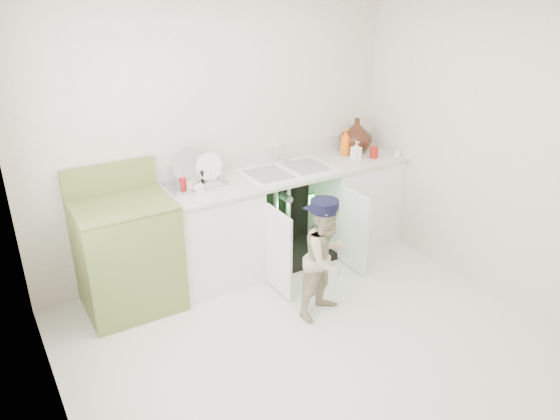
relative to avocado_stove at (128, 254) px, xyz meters
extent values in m
plane|color=beige|center=(1.00, -1.18, -0.48)|extent=(3.50, 3.50, 0.00)
cube|color=#EFE3CC|center=(1.00, 0.32, 0.77)|extent=(3.50, 2.50, 0.02)
cube|color=#EFE3CC|center=(1.00, -2.68, 0.77)|extent=(3.50, 2.50, 0.02)
cube|color=#EFE3CC|center=(-0.75, -1.18, 0.77)|extent=(2.50, 3.00, 0.02)
cube|color=#EFE3CC|center=(2.75, -1.18, 0.77)|extent=(2.50, 3.00, 0.02)
cube|color=white|center=(0.75, 0.02, -0.05)|extent=(0.80, 0.60, 0.86)
cube|color=white|center=(2.35, 0.02, -0.05)|extent=(0.80, 0.60, 0.86)
cube|color=black|center=(1.55, 0.29, -0.05)|extent=(0.80, 0.06, 0.86)
cube|color=black|center=(1.55, 0.02, -0.45)|extent=(0.80, 0.60, 0.06)
cylinder|color=gray|center=(1.48, 0.12, -0.03)|extent=(0.05, 0.05, 0.70)
cylinder|color=gray|center=(1.62, 0.12, -0.03)|extent=(0.05, 0.05, 0.70)
cylinder|color=gray|center=(1.55, 0.07, 0.14)|extent=(0.07, 0.18, 0.07)
cube|color=white|center=(1.15, -0.48, -0.08)|extent=(0.03, 0.40, 0.76)
cube|color=white|center=(1.95, -0.48, -0.08)|extent=(0.02, 0.40, 0.76)
cube|color=beige|center=(1.55, 0.02, 0.40)|extent=(2.44, 0.64, 0.03)
cube|color=beige|center=(1.55, 0.31, 0.49)|extent=(2.44, 0.02, 0.15)
cube|color=white|center=(1.55, 0.02, 0.41)|extent=(0.85, 0.55, 0.02)
cube|color=gray|center=(1.34, 0.02, 0.42)|extent=(0.34, 0.40, 0.01)
cube|color=gray|center=(1.75, 0.02, 0.42)|extent=(0.34, 0.40, 0.01)
cylinder|color=silver|center=(1.55, 0.24, 0.51)|extent=(0.03, 0.03, 0.17)
cylinder|color=silver|center=(1.55, 0.18, 0.58)|extent=(0.02, 0.14, 0.02)
cylinder|color=silver|center=(1.66, 0.24, 0.46)|extent=(0.04, 0.04, 0.06)
cylinder|color=white|center=(2.68, -0.29, 0.07)|extent=(0.01, 0.01, 0.70)
cube|color=white|center=(2.68, -0.20, 0.45)|extent=(0.04, 0.02, 0.06)
cube|color=silver|center=(0.69, 0.14, 0.43)|extent=(0.50, 0.33, 0.02)
cylinder|color=silver|center=(0.64, 0.16, 0.52)|extent=(0.31, 0.11, 0.30)
cylinder|color=white|center=(0.82, 0.14, 0.50)|extent=(0.24, 0.06, 0.24)
cylinder|color=silver|center=(0.49, 0.04, 0.51)|extent=(0.01, 0.01, 0.14)
cylinder|color=silver|center=(0.59, 0.04, 0.51)|extent=(0.01, 0.01, 0.14)
cylinder|color=silver|center=(0.69, 0.04, 0.51)|extent=(0.01, 0.01, 0.14)
cylinder|color=silver|center=(0.79, 0.04, 0.51)|extent=(0.01, 0.01, 0.14)
cylinder|color=silver|center=(0.89, 0.04, 0.51)|extent=(0.01, 0.01, 0.14)
imported|color=#452B13|center=(2.44, 0.16, 0.58)|extent=(0.32, 0.32, 0.33)
imported|color=orange|center=(2.27, 0.12, 0.55)|extent=(0.10, 0.10, 0.27)
imported|color=white|center=(2.29, -0.04, 0.51)|extent=(0.08, 0.08, 0.18)
cylinder|color=#A3170E|center=(2.46, -0.10, 0.47)|extent=(0.08, 0.08, 0.11)
cylinder|color=#B60F14|center=(0.56, 0.10, 0.47)|extent=(0.05, 0.05, 0.10)
cylinder|color=#B7AF86|center=(0.59, 0.02, 0.46)|extent=(0.06, 0.06, 0.08)
cylinder|color=black|center=(0.74, 0.14, 0.48)|extent=(0.04, 0.04, 0.12)
cube|color=silver|center=(0.63, -0.08, 0.46)|extent=(0.05, 0.05, 0.09)
cube|color=olive|center=(0.00, -0.01, -0.03)|extent=(0.76, 0.65, 0.91)
cube|color=olive|center=(0.00, -0.01, 0.45)|extent=(0.76, 0.65, 0.02)
cube|color=olive|center=(0.00, 0.28, 0.57)|extent=(0.76, 0.06, 0.24)
cylinder|color=black|center=(-0.19, -0.17, 0.44)|extent=(0.17, 0.17, 0.02)
cylinder|color=silver|center=(-0.19, -0.17, 0.45)|extent=(0.20, 0.20, 0.01)
cylinder|color=black|center=(-0.19, 0.15, 0.44)|extent=(0.17, 0.17, 0.02)
cylinder|color=silver|center=(-0.19, 0.15, 0.45)|extent=(0.20, 0.20, 0.01)
cylinder|color=black|center=(0.19, -0.17, 0.44)|extent=(0.17, 0.17, 0.02)
cylinder|color=silver|center=(0.19, -0.17, 0.45)|extent=(0.20, 0.20, 0.01)
cylinder|color=black|center=(0.19, 0.15, 0.44)|extent=(0.17, 0.17, 0.02)
cylinder|color=silver|center=(0.19, 0.15, 0.45)|extent=(0.20, 0.20, 0.01)
imported|color=beige|center=(1.32, -0.92, 0.01)|extent=(0.57, 0.49, 0.99)
cylinder|color=black|center=(1.32, -0.92, 0.47)|extent=(0.27, 0.27, 0.09)
cube|color=black|center=(1.30, -0.83, 0.44)|extent=(0.19, 0.13, 0.01)
cube|color=black|center=(1.58, -0.32, 0.24)|extent=(0.07, 0.01, 0.14)
cube|color=#26F23F|center=(1.58, -0.33, 0.24)|extent=(0.06, 0.00, 0.12)
camera|label=1|loc=(-0.95, -3.97, 2.15)|focal=35.00mm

